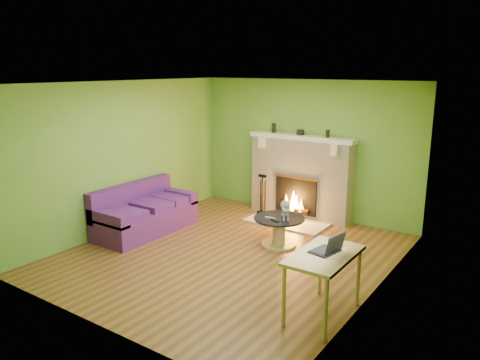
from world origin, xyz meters
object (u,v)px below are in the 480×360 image
object	(u,v)px
sofa	(144,214)
cat	(285,208)
desk	(324,261)
coffee_table	(279,229)

from	to	relation	value
sofa	cat	distance (m)	2.52
desk	sofa	bearing A→B (deg)	167.02
sofa	desk	distance (m)	3.93
cat	desk	bearing A→B (deg)	-83.67
coffee_table	desk	distance (m)	2.28
sofa	coffee_table	xyz separation A→B (m)	(2.28, 0.77, -0.05)
sofa	cat	world-z (taller)	sofa
coffee_table	desk	size ratio (longest dim) A/B	0.79
desk	cat	xyz separation A→B (m)	(-1.45, 1.70, -0.05)
sofa	desk	size ratio (longest dim) A/B	1.77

